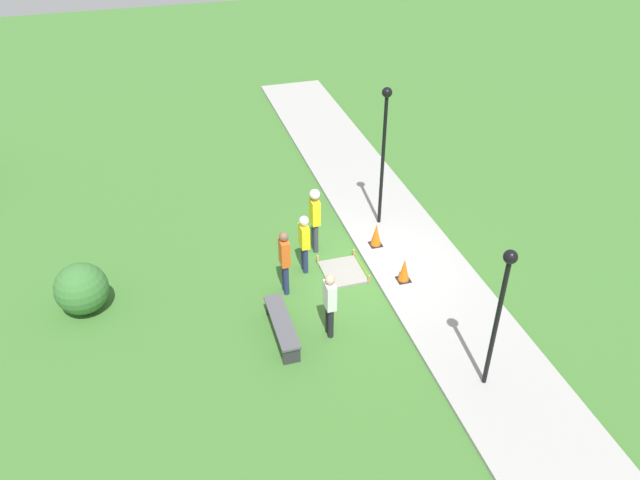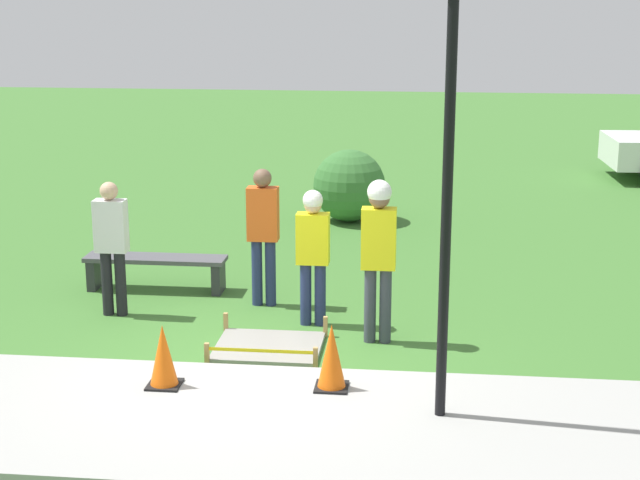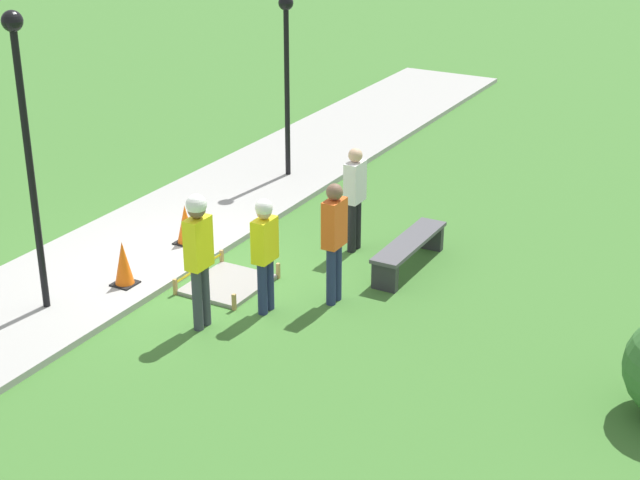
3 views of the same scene
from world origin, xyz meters
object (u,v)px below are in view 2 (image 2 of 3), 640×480
at_px(traffic_cone_far_patch, 332,357).
at_px(bystander_in_gray_shirt, 112,240).
at_px(worker_assistant, 313,246).
at_px(bystander_in_orange_shirt, 263,228).
at_px(traffic_cone_near_patch, 163,356).
at_px(worker_supervisor, 379,244).
at_px(park_bench, 156,266).
at_px(lamppost_near, 449,134).

xyz_separation_m(traffic_cone_far_patch, bystander_in_gray_shirt, (-3.02, 2.30, 0.54)).
height_order(worker_assistant, bystander_in_orange_shirt, bystander_in_orange_shirt).
distance_m(traffic_cone_near_patch, worker_assistant, 2.71).
height_order(traffic_cone_near_patch, worker_supervisor, worker_supervisor).
bearing_deg(worker_assistant, traffic_cone_near_patch, -118.59).
relative_size(worker_assistant, bystander_in_orange_shirt, 0.94).
relative_size(traffic_cone_far_patch, worker_assistant, 0.40).
relative_size(worker_supervisor, worker_assistant, 1.14).
relative_size(traffic_cone_near_patch, park_bench, 0.34).
xyz_separation_m(bystander_in_orange_shirt, bystander_in_gray_shirt, (-1.83, -0.61, -0.06)).
distance_m(traffic_cone_near_patch, bystander_in_gray_shirt, 2.81).
height_order(worker_assistant, lamppost_near, lamppost_near).
bearing_deg(traffic_cone_near_patch, worker_supervisor, 40.66).
xyz_separation_m(traffic_cone_far_patch, bystander_in_orange_shirt, (-1.18, 2.91, 0.60)).
xyz_separation_m(bystander_in_orange_shirt, lamppost_near, (2.28, -3.43, 1.76)).
relative_size(park_bench, worker_supervisor, 1.00).
bearing_deg(worker_supervisor, park_bench, 151.55).
xyz_separation_m(park_bench, worker_assistant, (2.33, -1.18, 0.66)).
bearing_deg(traffic_cone_far_patch, traffic_cone_near_patch, -175.77).
bearing_deg(traffic_cone_far_patch, bystander_in_gray_shirt, 142.73).
xyz_separation_m(traffic_cone_far_patch, park_bench, (-2.78, 3.38, -0.09)).
bearing_deg(lamppost_near, traffic_cone_far_patch, 154.71).
bearing_deg(worker_assistant, lamppost_near, -60.35).
bearing_deg(worker_assistant, traffic_cone_far_patch, -78.46).
distance_m(park_bench, bystander_in_gray_shirt, 1.28).
xyz_separation_m(bystander_in_gray_shirt, lamppost_near, (4.12, -2.82, 1.82)).
xyz_separation_m(park_bench, bystander_in_orange_shirt, (1.59, -0.48, 0.70)).
relative_size(worker_supervisor, bystander_in_gray_shirt, 1.13).
relative_size(traffic_cone_near_patch, bystander_in_gray_shirt, 0.38).
height_order(worker_supervisor, bystander_in_orange_shirt, worker_supervisor).
distance_m(bystander_in_orange_shirt, bystander_in_gray_shirt, 1.93).
relative_size(park_bench, bystander_in_gray_shirt, 1.12).
height_order(park_bench, worker_assistant, worker_assistant).
distance_m(traffic_cone_far_patch, worker_assistant, 2.32).
bearing_deg(traffic_cone_near_patch, traffic_cone_far_patch, 4.23).
bearing_deg(worker_supervisor, worker_assistant, 147.60).
xyz_separation_m(worker_supervisor, worker_assistant, (-0.83, 0.53, -0.19)).
bearing_deg(bystander_in_orange_shirt, bystander_in_gray_shirt, -161.63).
distance_m(traffic_cone_near_patch, worker_supervisor, 2.87).
bearing_deg(park_bench, bystander_in_orange_shirt, -16.72).
distance_m(worker_supervisor, bystander_in_orange_shirt, 2.00).
distance_m(traffic_cone_far_patch, park_bench, 4.38).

